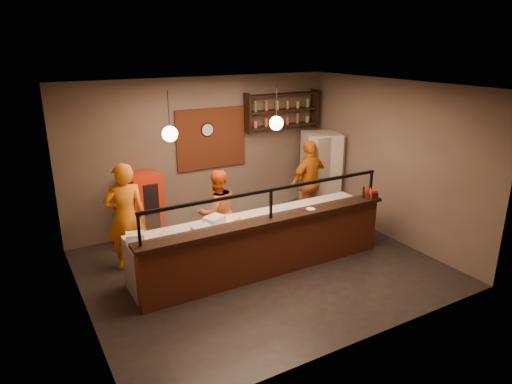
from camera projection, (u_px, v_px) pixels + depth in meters
floor at (261, 267)px, 8.23m from camera, size 6.00×6.00×0.00m
ceiling at (262, 86)px, 7.22m from camera, size 6.00×6.00×0.00m
wall_back at (203, 153)px, 9.79m from camera, size 6.00×0.00×6.00m
wall_left at (75, 215)px, 6.31m from camera, size 0.00×5.00×5.00m
wall_right at (391, 161)px, 9.14m from camera, size 0.00×5.00×5.00m
wall_front at (364, 234)px, 5.67m from camera, size 6.00×0.00×6.00m
brick_patch at (212, 138)px, 9.76m from camera, size 1.60×0.04×1.30m
service_counter at (270, 248)px, 7.83m from camera, size 4.60×0.25×1.00m
counter_ledge at (271, 220)px, 7.66m from camera, size 4.70×0.37×0.06m
worktop_cabinet at (256, 242)px, 8.26m from camera, size 4.60×0.75×0.85m
worktop at (256, 219)px, 8.12m from camera, size 4.60×0.75×0.05m
sneeze_guard at (271, 201)px, 7.55m from camera, size 4.50×0.05×0.52m
wall_shelving at (282, 110)px, 10.28m from camera, size 1.84×0.28×0.85m
wall_clock at (207, 130)px, 9.64m from camera, size 0.30×0.04×0.30m
pendant_left at (170, 134)px, 6.88m from camera, size 0.24×0.24×0.77m
pendant_right at (276, 123)px, 7.78m from camera, size 0.24×0.24×0.77m
cook_left at (126, 217)px, 7.95m from camera, size 0.75×0.54×1.94m
cook_mid at (217, 212)px, 8.60m from camera, size 0.80×0.63×1.64m
cook_right at (309, 182)px, 10.05m from camera, size 1.15×0.62×1.86m
fridge at (320, 174)px, 10.59m from camera, size 1.01×0.98×1.91m
red_cooler at (145, 208)px, 9.09m from camera, size 0.69×0.65×1.44m
pizza_dough at (230, 222)px, 7.91m from camera, size 0.55×0.55×0.01m
prep_tub_a at (135, 237)px, 7.12m from camera, size 0.32×0.28×0.14m
prep_tub_b at (214, 221)px, 7.75m from camera, size 0.39×0.36×0.16m
prep_tub_c at (203, 231)px, 7.33m from camera, size 0.34×0.28×0.16m
rolling_pin at (235, 221)px, 7.87m from camera, size 0.31×0.22×0.06m
condiment_caddy at (372, 195)px, 8.62m from camera, size 0.22×0.18×0.11m
pepper_mill at (363, 192)px, 8.59m from camera, size 0.06×0.06×0.22m
small_plate at (311, 209)px, 8.05m from camera, size 0.19×0.19×0.01m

